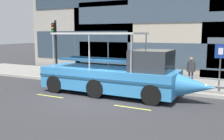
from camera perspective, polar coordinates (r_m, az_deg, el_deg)
ground_plane at (r=13.20m, az=-4.45°, el=-6.56°), size 120.00×120.00×0.00m
sidewalk at (r=18.08m, az=4.82°, el=-2.24°), size 32.00×4.80×0.18m
curb_edge at (r=15.84m, az=1.42°, el=-3.71°), size 32.00×0.18×0.18m
lane_centreline at (r=12.83m, az=-5.51°, el=-7.00°), size 25.80×0.12×0.01m
curb_guardrail at (r=15.74m, az=4.29°, el=-1.41°), size 11.18×0.09×0.81m
traffic_light_pole at (r=19.03m, az=-12.58°, el=5.93°), size 0.24×0.46×4.11m
parking_sign at (r=15.00m, az=23.09°, el=2.16°), size 0.60×0.12×2.61m
duck_tour_boat at (r=13.85m, az=1.22°, el=-1.21°), size 9.55×2.49×3.41m
pedestrian_near_bow at (r=16.09m, az=17.28°, el=0.29°), size 0.49×0.28×1.77m
pedestrian_mid_left at (r=16.81m, az=5.50°, el=0.48°), size 0.26×0.42×1.54m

